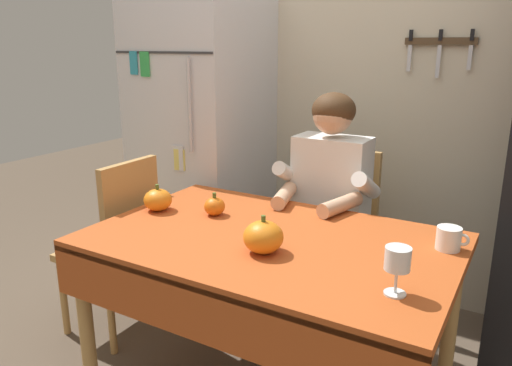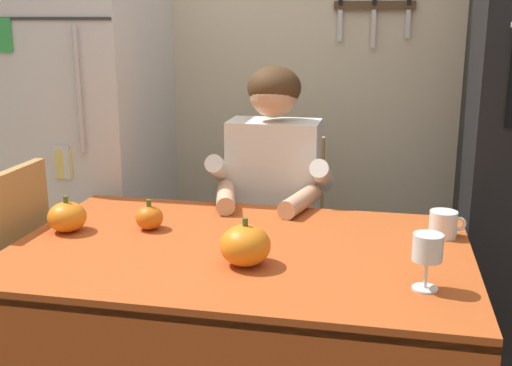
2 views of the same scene
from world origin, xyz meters
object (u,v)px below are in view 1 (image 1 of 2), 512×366
object	(u,v)px
coffee_mug	(449,238)
pumpkin_medium	(158,200)
seated_person	(325,198)
pumpkin_small	(215,206)
refrigerator	(203,138)
chair_behind_person	(338,229)
chair_left_side	(119,241)
pumpkin_large	(263,237)
wine_glass	(398,261)
dining_table	(267,259)

from	to	relation	value
coffee_mug	pumpkin_medium	size ratio (longest dim) A/B	0.92
seated_person	pumpkin_small	bearing A→B (deg)	-123.68
pumpkin_small	refrigerator	bearing A→B (deg)	129.10
pumpkin_medium	pumpkin_small	bearing A→B (deg)	16.39
refrigerator	seated_person	distance (m)	0.99
chair_behind_person	pumpkin_medium	bearing A→B (deg)	-127.75
chair_behind_person	coffee_mug	xyz separation A→B (m)	(0.63, -0.55, 0.27)
chair_behind_person	coffee_mug	world-z (taller)	chair_behind_person
refrigerator	coffee_mug	bearing A→B (deg)	-22.16
chair_behind_person	chair_left_side	world-z (taller)	same
pumpkin_small	pumpkin_large	bearing A→B (deg)	-32.37
chair_behind_person	coffee_mug	distance (m)	0.88
pumpkin_large	pumpkin_medium	world-z (taller)	pumpkin_large
wine_glass	pumpkin_large	distance (m)	0.50
pumpkin_medium	wine_glass	bearing A→B (deg)	-11.82
coffee_mug	pumpkin_small	distance (m)	0.96
seated_person	pumpkin_large	world-z (taller)	seated_person
refrigerator	pumpkin_medium	xyz separation A→B (m)	(0.36, -0.84, -0.11)
chair_left_side	pumpkin_medium	distance (m)	0.42
dining_table	pumpkin_small	size ratio (longest dim) A/B	13.71
chair_behind_person	pumpkin_medium	xyz separation A→B (m)	(-0.58, -0.75, 0.28)
pumpkin_large	seated_person	bearing A→B (deg)	94.74
seated_person	pumpkin_large	size ratio (longest dim) A/B	8.55
chair_behind_person	pumpkin_large	bearing A→B (deg)	-86.24
chair_left_side	wine_glass	size ratio (longest dim) A/B	6.14
refrigerator	coffee_mug	world-z (taller)	refrigerator
chair_behind_person	pumpkin_large	xyz separation A→B (m)	(0.06, -0.91, 0.29)
chair_behind_person	coffee_mug	bearing A→B (deg)	-41.07
seated_person	wine_glass	bearing A→B (deg)	-55.14
refrigerator	pumpkin_large	distance (m)	1.42
dining_table	refrigerator	bearing A→B (deg)	137.09
refrigerator	seated_person	world-z (taller)	refrigerator
chair_left_side	coffee_mug	distance (m)	1.55
refrigerator	seated_person	size ratio (longest dim) A/B	1.45
refrigerator	dining_table	world-z (taller)	refrigerator
refrigerator	pumpkin_large	world-z (taller)	refrigerator
pumpkin_small	chair_left_side	bearing A→B (deg)	-176.57
seated_person	dining_table	bearing A→B (deg)	-89.09
chair_left_side	pumpkin_small	world-z (taller)	chair_left_side
coffee_mug	seated_person	bearing A→B (deg)	150.25
seated_person	coffee_mug	bearing A→B (deg)	-29.75
dining_table	coffee_mug	size ratio (longest dim) A/B	12.10
pumpkin_large	coffee_mug	bearing A→B (deg)	32.55
dining_table	chair_behind_person	world-z (taller)	chair_behind_person
seated_person	pumpkin_medium	size ratio (longest dim) A/B	9.86
chair_behind_person	pumpkin_large	world-z (taller)	chair_behind_person
dining_table	pumpkin_small	world-z (taller)	pumpkin_small
pumpkin_small	chair_behind_person	bearing A→B (deg)	64.41
coffee_mug	wine_glass	size ratio (longest dim) A/B	0.76
seated_person	chair_left_side	size ratio (longest dim) A/B	1.34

